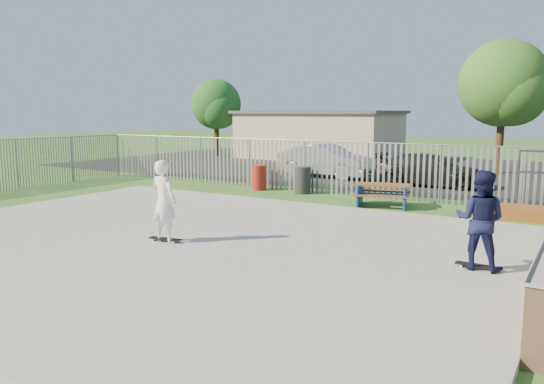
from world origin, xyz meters
The scene contains 17 objects.
ground centered at (0.00, 0.00, 0.00)m, with size 120.00×120.00×0.00m, color #3C6121.
concrete_slab centered at (0.00, 0.00, 0.07)m, with size 15.00×12.00×0.15m, color #999994.
fence centered at (1.00, 4.59, 1.00)m, with size 26.04×16.02×2.00m.
picnic_table centered at (2.14, 7.43, 0.38)m, with size 2.08×1.86×0.75m.
funbox centered at (6.56, 7.51, 0.19)m, with size 1.95×1.09×0.37m.
trash_bin_red centered at (-3.39, 8.46, 0.50)m, with size 0.60×0.60×0.99m, color maroon.
trash_bin_grey centered at (-1.44, 8.55, 0.51)m, with size 0.62×0.62×1.03m, color #272629.
parking_lot centered at (0.00, 19.00, 0.01)m, with size 40.00×18.00×0.02m, color black.
car_silver centered at (-2.90, 13.61, 0.80)m, with size 1.66×4.75×1.56m, color silver.
car_dark centered at (2.16, 13.14, 0.69)m, with size 1.88×4.63×1.34m, color black.
building centered at (-8.00, 23.00, 1.61)m, with size 10.40×6.40×3.20m.
tree_left centered at (-15.05, 20.89, 3.64)m, with size 3.50×3.50×5.41m.
tree_mid centered at (3.81, 19.78, 4.50)m, with size 4.33×4.33×6.68m.
skateboard_a centered at (6.33, 1.11, 0.19)m, with size 0.81×0.22×0.08m.
skateboard_b centered at (-0.17, -0.40, 0.19)m, with size 0.82×0.31×0.08m.
skater_navy centered at (6.33, 1.11, 1.09)m, with size 0.91×0.71×1.87m, color #121439.
skater_white centered at (-0.17, -0.40, 1.09)m, with size 0.68×0.45×1.87m, color white.
Camera 1 is at (8.11, -9.16, 3.07)m, focal length 35.00 mm.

